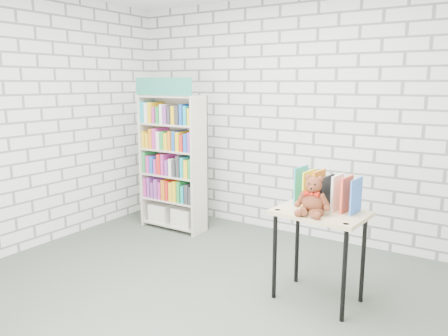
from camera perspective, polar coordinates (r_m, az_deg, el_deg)
The scene contains 6 objects.
ground at distance 3.91m, azimuth -3.61°, elevation -16.58°, with size 4.50×4.50×0.00m, color #434D41.
room_shell at distance 3.47m, azimuth -3.97°, elevation 10.53°, with size 4.52×4.02×2.81m.
bookshelf at distance 5.45m, azimuth -6.65°, elevation 0.85°, with size 0.84×0.32×1.88m.
display_table at distance 3.71m, azimuth 12.42°, elevation -7.15°, with size 0.77×0.57×0.78m.
table_books at distance 3.74m, azimuth 13.37°, elevation -2.87°, with size 0.53×0.27×0.30m.
teddy_bear at distance 3.56m, azimuth 11.50°, elevation -3.94°, with size 0.29×0.27×0.31m.
Camera 1 is at (2.07, -2.79, 1.81)m, focal length 35.00 mm.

